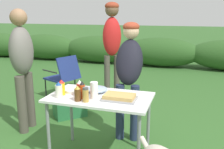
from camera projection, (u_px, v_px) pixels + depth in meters
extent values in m
ellipsoid|color=#2D5623|center=(0.00, 45.00, 9.40)|extent=(2.40, 0.90, 0.88)
ellipsoid|color=#2D5623|center=(46.00, 47.00, 8.81)|extent=(2.40, 0.90, 0.88)
ellipsoid|color=#2D5623|center=(99.00, 49.00, 8.21)|extent=(2.40, 0.90, 0.88)
ellipsoid|color=#2D5623|center=(161.00, 52.00, 7.62)|extent=(2.40, 0.90, 0.88)
cube|color=white|center=(100.00, 97.00, 2.68)|extent=(1.10, 0.64, 0.02)
cylinder|color=gray|center=(49.00, 133.00, 2.66)|extent=(0.04, 0.04, 0.71)
cylinder|color=gray|center=(139.00, 148.00, 2.37)|extent=(0.04, 0.04, 0.71)
cylinder|color=gray|center=(72.00, 114.00, 3.16)|extent=(0.04, 0.04, 0.71)
cylinder|color=gray|center=(148.00, 125.00, 2.87)|extent=(0.04, 0.04, 0.71)
cube|color=#9E9EA3|center=(119.00, 99.00, 2.57)|extent=(0.35, 0.23, 0.02)
cube|color=tan|center=(119.00, 96.00, 2.56)|extent=(0.31, 0.20, 0.04)
cylinder|color=white|center=(74.00, 90.00, 2.83)|extent=(0.22, 0.22, 0.03)
ellipsoid|color=#99B2CC|center=(97.00, 89.00, 2.81)|extent=(0.24, 0.24, 0.06)
cylinder|color=white|center=(94.00, 90.00, 2.58)|extent=(0.08, 0.08, 0.18)
cylinder|color=#B2893D|center=(86.00, 96.00, 2.49)|extent=(0.06, 0.06, 0.13)
cylinder|color=#4C4C4C|center=(85.00, 88.00, 2.48)|extent=(0.06, 0.06, 0.02)
cylinder|color=red|center=(80.00, 90.00, 2.65)|extent=(0.06, 0.06, 0.14)
cone|color=white|center=(79.00, 82.00, 2.63)|extent=(0.05, 0.05, 0.04)
cylinder|color=silver|center=(59.00, 91.00, 2.62)|extent=(0.07, 0.07, 0.14)
cone|color=#194793|center=(58.00, 83.00, 2.60)|extent=(0.06, 0.06, 0.04)
cylinder|color=yellow|center=(62.00, 89.00, 2.71)|extent=(0.08, 0.08, 0.13)
cone|color=red|center=(61.00, 81.00, 2.69)|extent=(0.06, 0.06, 0.04)
cylinder|color=brown|center=(78.00, 95.00, 2.52)|extent=(0.07, 0.07, 0.13)
cone|color=gold|center=(77.00, 87.00, 2.50)|extent=(0.06, 0.06, 0.04)
cylinder|color=#CC4214|center=(82.00, 92.00, 2.58)|extent=(0.06, 0.06, 0.15)
cone|color=black|center=(82.00, 83.00, 2.56)|extent=(0.05, 0.05, 0.04)
cylinder|color=#232D4C|center=(120.00, 112.00, 3.21)|extent=(0.11, 0.11, 0.73)
cylinder|color=#232D4C|center=(135.00, 113.00, 3.18)|extent=(0.11, 0.11, 0.73)
ellipsoid|color=black|center=(129.00, 62.00, 3.15)|extent=(0.39, 0.48, 0.64)
sphere|color=#DBAD89|center=(131.00, 31.00, 3.16)|extent=(0.20, 0.20, 0.20)
ellipsoid|color=#993823|center=(131.00, 27.00, 3.15)|extent=(0.21, 0.21, 0.12)
cylinder|color=#4C473D|center=(107.00, 78.00, 4.62)|extent=(0.11, 0.11, 0.85)
cylinder|color=#4C473D|center=(117.00, 78.00, 4.65)|extent=(0.11, 0.11, 0.85)
ellipsoid|color=red|center=(112.00, 37.00, 4.45)|extent=(0.40, 0.36, 0.69)
sphere|color=brown|center=(112.00, 10.00, 4.34)|extent=(0.24, 0.24, 0.24)
ellipsoid|color=#993823|center=(112.00, 6.00, 4.32)|extent=(0.25, 0.25, 0.14)
cylinder|color=#4C473D|center=(22.00, 105.00, 3.37)|extent=(0.13, 0.13, 0.80)
cylinder|color=#4C473D|center=(30.00, 100.00, 3.57)|extent=(0.13, 0.13, 0.80)
ellipsoid|color=slate|center=(21.00, 51.00, 3.30)|extent=(0.33, 0.42, 0.65)
sphere|color=#936B4C|center=(18.00, 17.00, 3.19)|extent=(0.22, 0.22, 0.22)
cylinder|color=beige|center=(146.00, 146.00, 2.04)|extent=(0.14, 0.17, 0.10)
cube|color=navy|center=(60.00, 78.00, 4.81)|extent=(0.60, 0.60, 0.03)
cube|color=navy|center=(69.00, 69.00, 4.58)|extent=(0.32, 0.49, 0.44)
cylinder|color=black|center=(59.00, 92.00, 4.58)|extent=(0.02, 0.02, 0.38)
cylinder|color=black|center=(75.00, 87.00, 4.88)|extent=(0.02, 0.02, 0.38)
cylinder|color=black|center=(46.00, 88.00, 4.83)|extent=(0.02, 0.02, 0.38)
cylinder|color=black|center=(62.00, 84.00, 5.13)|extent=(0.02, 0.02, 0.38)
cylinder|color=black|center=(50.00, 71.00, 4.59)|extent=(0.39, 0.18, 0.02)
cylinder|color=black|center=(69.00, 67.00, 4.94)|extent=(0.39, 0.18, 0.02)
cube|color=#286B3D|center=(70.00, 107.00, 3.98)|extent=(0.57, 0.56, 0.28)
cube|color=silver|center=(69.00, 97.00, 3.94)|extent=(0.57, 0.56, 0.06)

